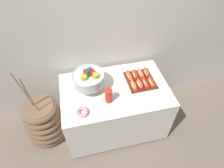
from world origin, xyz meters
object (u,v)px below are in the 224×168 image
Objects in this scene: hot_dog_4 at (129,76)px; cup_stack at (109,96)px; hot_dog_3 at (152,82)px; punch_bowl at (89,78)px; floor_vase at (45,121)px; hot_dog_2 at (146,83)px; serving_tray at (140,80)px; hot_dog_5 at (135,75)px; donut at (82,112)px; buffet_table at (115,107)px; hot_dog_0 at (134,85)px; hot_dog_6 at (141,74)px; hot_dog_7 at (146,73)px; hot_dog_1 at (140,84)px.

cup_stack is (-0.33, -0.30, 0.05)m from hot_dog_4.
punch_bowl is at bearing 172.18° from hot_dog_3.
hot_dog_2 is at bearing -3.40° from floor_vase.
hot_dog_5 is (-0.04, 0.08, 0.03)m from serving_tray.
floor_vase is 0.76m from donut.
punch_bowl reaches higher than buffet_table.
buffet_table is 0.45m from hot_dog_0.
serving_tray is 0.10m from hot_dog_6.
hot_dog_2 reaches higher than buffet_table.
hot_dog_3 is at bearing 1.21° from hot_dog_2.
hot_dog_7 reaches higher than donut.
hot_dog_3 is 0.87× the size of hot_dog_4.
hot_dog_4 is 1.09× the size of cup_stack.
floor_vase reaches higher than hot_dog_3.
hot_dog_3 reaches higher than donut.
hot_dog_7 is 0.45× the size of punch_bowl.
hot_dog_5 is at bearing 26.01° from buffet_table.
buffet_table is 3.47× the size of serving_tray.
hot_dog_3 is 0.22m from hot_dog_5.
punch_bowl reaches higher than hot_dog_7.
punch_bowl is (-0.29, 0.08, 0.51)m from buffet_table.
hot_dog_0 and hot_dog_6 have the same top height.
punch_bowl is 0.30m from cup_stack.
hot_dog_1 and hot_dog_7 have the same top height.
hot_dog_3 is (0.45, -0.02, 0.39)m from buffet_table.
cup_stack is at bearing -137.81° from hot_dog_4.
hot_dog_7 is (0.11, 0.08, 0.03)m from serving_tray.
punch_bowl is (0.63, 0.03, 0.61)m from floor_vase.
hot_dog_2 is 0.82m from donut.
hot_dog_4 is (1.14, 0.09, 0.49)m from floor_vase.
serving_tray is 2.30× the size of hot_dog_5.
punch_bowl is (-0.58, -0.06, 0.12)m from hot_dog_5.
hot_dog_6 reaches higher than hot_dog_5.
hot_dog_2 is at bearing -64.35° from hot_dog_5.
donut is (-0.71, -0.40, -0.02)m from hot_dog_5.
hot_dog_2 reaches higher than hot_dog_7.
serving_tray is at bearing 115.65° from hot_dog_2.
hot_dog_6 is 0.88m from donut.
hot_dog_5 is (1.21, 0.09, 0.49)m from floor_vase.
hot_dog_3 is 0.17m from hot_dog_7.
hot_dog_6 is at bearing -178.79° from hot_dog_7.
serving_tray is 0.14m from hot_dog_7.
donut is (-0.71, -0.24, -0.02)m from hot_dog_1.
hot_dog_1 is 0.22m from hot_dog_7.
serving_tray is 2.22× the size of hot_dog_2.
punch_bowl is at bearing 168.27° from hot_dog_0.
buffet_table is 0.59m from punch_bowl.
hot_dog_3 is at bearing 1.21° from hot_dog_0.
serving_tray is at bearing 23.11° from donut.
hot_dog_5 is at bearing 115.65° from hot_dog_2.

